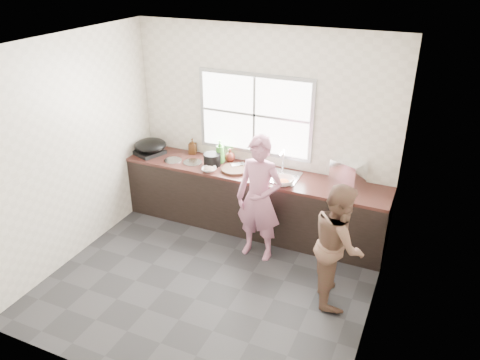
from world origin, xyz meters
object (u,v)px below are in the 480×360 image
at_px(woman, 259,203).
at_px(pot_lid_right, 193,162).
at_px(bowl_held, 265,180).
at_px(pot_lid_left, 173,160).
at_px(bowl_crabs, 283,182).
at_px(glass_jar, 215,156).
at_px(bowl_mince, 209,169).
at_px(bottle_brown_tall, 193,147).
at_px(person_side, 338,244).
at_px(burner, 149,152).
at_px(bottle_green, 220,151).
at_px(wok, 151,145).
at_px(bottle_brown_short, 230,156).
at_px(cutting_board, 235,169).
at_px(plate_food, 212,157).
at_px(black_pot, 212,160).
at_px(dish_rack, 348,172).

relative_size(woman, pot_lid_right, 5.71).
distance_m(bowl_held, pot_lid_left, 1.41).
distance_m(bowl_crabs, pot_lid_left, 1.65).
xyz_separation_m(woman, glass_jar, (-0.97, 0.74, 0.16)).
relative_size(bowl_mince, pot_lid_right, 0.74).
height_order(woman, bottle_brown_tall, woman).
xyz_separation_m(bottle_brown_tall, glass_jar, (0.38, -0.04, -0.06)).
relative_size(person_side, burner, 3.82).
bearing_deg(bowl_held, bowl_crabs, 7.50).
distance_m(woman, glass_jar, 1.23).
height_order(bottle_green, pot_lid_left, bottle_green).
relative_size(burner, wok, 0.81).
distance_m(woman, bottle_brown_short, 1.07).
bearing_deg(cutting_board, burner, 179.12).
bearing_deg(bottle_green, bottle_brown_tall, 166.07).
relative_size(person_side, bowl_held, 7.46).
bearing_deg(woman, plate_food, 146.61).
bearing_deg(glass_jar, woman, -37.61).
bearing_deg(wok, plate_food, 16.02).
xyz_separation_m(black_pot, pot_lid_right, (-0.29, -0.04, -0.08)).
distance_m(bowl_crabs, bottle_brown_tall, 1.57).
height_order(black_pot, bottle_brown_short, bottle_brown_short).
distance_m(bottle_brown_tall, burner, 0.63).
bearing_deg(bottle_brown_tall, woman, -30.19).
distance_m(burner, pot_lid_right, 0.73).
relative_size(cutting_board, bottle_green, 1.12).
bearing_deg(bottle_green, glass_jar, 145.01).
xyz_separation_m(woman, person_side, (1.07, -0.41, -0.05)).
height_order(glass_jar, pot_lid_right, glass_jar).
distance_m(bottle_brown_short, glass_jar, 0.23).
bearing_deg(plate_food, woman, -36.43).
relative_size(bowl_mince, wok, 0.43).
relative_size(pot_lid_left, pot_lid_right, 0.94).
bearing_deg(dish_rack, bowl_crabs, -127.44).
bearing_deg(pot_lid_right, bottle_brown_short, 29.94).
xyz_separation_m(glass_jar, burner, (-0.95, -0.23, -0.02)).
bearing_deg(glass_jar, black_pot, -73.06).
bearing_deg(black_pot, bottle_brown_short, 53.84).
height_order(burner, dish_rack, dish_rack).
distance_m(pot_lid_left, pot_lid_right, 0.29).
bearing_deg(dish_rack, cutting_board, -145.45).
distance_m(plate_food, bottle_green, 0.25).
bearing_deg(black_pot, woman, -30.42).
xyz_separation_m(bowl_mince, bowl_held, (0.79, 0.00, 0.01)).
height_order(cutting_board, burner, burner).
distance_m(cutting_board, pot_lid_right, 0.64).
xyz_separation_m(glass_jar, dish_rack, (1.86, 0.02, 0.10)).
height_order(cutting_board, pot_lid_right, cutting_board).
bearing_deg(bowl_crabs, pot_lid_left, 177.72).
bearing_deg(bottle_brown_tall, black_pot, -29.73).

